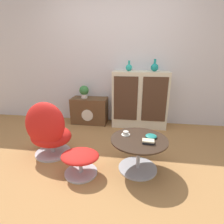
# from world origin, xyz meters

# --- Properties ---
(ground_plane) EXTENTS (12.00, 12.00, 0.00)m
(ground_plane) POSITION_xyz_m (0.00, 0.00, 0.00)
(ground_plane) COLOR #A87542
(wall_back) EXTENTS (6.40, 0.06, 2.60)m
(wall_back) POSITION_xyz_m (0.00, 1.62, 1.30)
(wall_back) COLOR silver
(wall_back) RESTS_ON ground_plane
(sideboard) EXTENTS (1.03, 0.41, 1.07)m
(sideboard) POSITION_xyz_m (0.47, 1.39, 0.53)
(sideboard) COLOR beige
(sideboard) RESTS_ON ground_plane
(tv_console) EXTENTS (0.71, 0.39, 0.52)m
(tv_console) POSITION_xyz_m (-0.54, 1.40, 0.26)
(tv_console) COLOR brown
(tv_console) RESTS_ON ground_plane
(egg_chair) EXTENTS (0.63, 0.59, 0.80)m
(egg_chair) POSITION_xyz_m (-0.76, 0.10, 0.37)
(egg_chair) COLOR #B7B7BC
(egg_chair) RESTS_ON ground_plane
(ottoman) EXTENTS (0.45, 0.39, 0.28)m
(ottoman) POSITION_xyz_m (-0.21, -0.23, 0.20)
(ottoman) COLOR #B7B7BC
(ottoman) RESTS_ON ground_plane
(coffee_table) EXTENTS (0.67, 0.67, 0.41)m
(coffee_table) POSITION_xyz_m (0.46, -0.04, 0.26)
(coffee_table) COLOR #B7B7BC
(coffee_table) RESTS_ON ground_plane
(vase_leftmost) EXTENTS (0.12, 0.12, 0.19)m
(vase_leftmost) POSITION_xyz_m (0.24, 1.39, 1.13)
(vase_leftmost) COLOR teal
(vase_leftmost) RESTS_ON sideboard
(vase_inner_left) EXTENTS (0.14, 0.14, 0.22)m
(vase_inner_left) POSITION_xyz_m (0.70, 1.39, 1.14)
(vase_inner_left) COLOR teal
(vase_inner_left) RESTS_ON sideboard
(potted_plant) EXTENTS (0.19, 0.19, 0.25)m
(potted_plant) POSITION_xyz_m (-0.64, 1.40, 0.66)
(potted_plant) COLOR silver
(potted_plant) RESTS_ON tv_console
(teacup) EXTENTS (0.11, 0.11, 0.05)m
(teacup) POSITION_xyz_m (0.30, 0.04, 0.43)
(teacup) COLOR silver
(teacup) RESTS_ON coffee_table
(book_stack) EXTENTS (0.14, 0.09, 0.04)m
(book_stack) POSITION_xyz_m (0.56, -0.13, 0.43)
(book_stack) COLOR black
(book_stack) RESTS_ON coffee_table
(bowl) EXTENTS (0.14, 0.14, 0.04)m
(bowl) POSITION_xyz_m (0.60, 0.01, 0.43)
(bowl) COLOR #1E7A70
(bowl) RESTS_ON coffee_table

